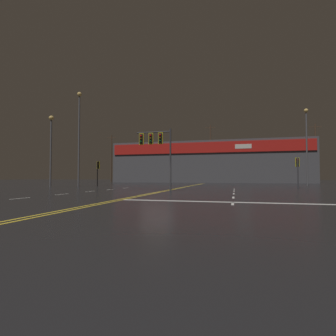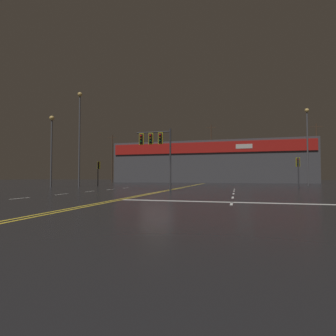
{
  "view_description": "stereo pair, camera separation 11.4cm",
  "coord_description": "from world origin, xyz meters",
  "px_view_note": "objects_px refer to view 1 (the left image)",
  "views": [
    {
      "loc": [
        5.86,
        -19.25,
        1.18
      ],
      "look_at": [
        0.0,
        3.44,
        2.0
      ],
      "focal_mm": 28.0,
      "sensor_mm": 36.0,
      "label": 1
    },
    {
      "loc": [
        5.97,
        -19.22,
        1.18
      ],
      "look_at": [
        0.0,
        3.44,
        2.0
      ],
      "focal_mm": 28.0,
      "sensor_mm": 36.0,
      "label": 2
    }
  ],
  "objects_px": {
    "traffic_signal_median": "(155,143)",
    "streetlight_far_right": "(79,128)",
    "traffic_signal_corner_northeast": "(298,166)",
    "traffic_signal_corner_northwest": "(98,168)",
    "streetlight_near_right": "(51,141)",
    "streetlight_far_left": "(307,137)"
  },
  "relations": [
    {
      "from": "streetlight_near_right",
      "to": "streetlight_far_right",
      "type": "xyz_separation_m",
      "value": [
        2.58,
        1.85,
        1.77
      ]
    },
    {
      "from": "traffic_signal_median",
      "to": "streetlight_far_right",
      "type": "relative_size",
      "value": 0.45
    },
    {
      "from": "traffic_signal_corner_northwest",
      "to": "streetlight_far_left",
      "type": "relative_size",
      "value": 0.31
    },
    {
      "from": "traffic_signal_corner_northwest",
      "to": "traffic_signal_median",
      "type": "bearing_deg",
      "value": -42.77
    },
    {
      "from": "streetlight_near_right",
      "to": "streetlight_far_right",
      "type": "height_order",
      "value": "streetlight_far_right"
    },
    {
      "from": "traffic_signal_corner_northeast",
      "to": "traffic_signal_corner_northwest",
      "type": "bearing_deg",
      "value": 178.16
    },
    {
      "from": "traffic_signal_median",
      "to": "streetlight_near_right",
      "type": "distance_m",
      "value": 15.89
    },
    {
      "from": "traffic_signal_corner_northwest",
      "to": "streetlight_far_left",
      "type": "bearing_deg",
      "value": 16.29
    },
    {
      "from": "streetlight_near_right",
      "to": "traffic_signal_corner_northwest",
      "type": "bearing_deg",
      "value": 55.4
    },
    {
      "from": "traffic_signal_corner_northeast",
      "to": "traffic_signal_corner_northwest",
      "type": "height_order",
      "value": "traffic_signal_corner_northeast"
    },
    {
      "from": "streetlight_near_right",
      "to": "streetlight_far_left",
      "type": "bearing_deg",
      "value": 22.83
    },
    {
      "from": "streetlight_near_right",
      "to": "streetlight_far_left",
      "type": "relative_size",
      "value": 0.8
    },
    {
      "from": "traffic_signal_corner_northeast",
      "to": "streetlight_far_right",
      "type": "xyz_separation_m",
      "value": [
        -25.36,
        -2.37,
        4.89
      ]
    },
    {
      "from": "traffic_signal_corner_northwest",
      "to": "streetlight_far_left",
      "type": "xyz_separation_m",
      "value": [
        27.57,
        8.06,
        4.31
      ]
    },
    {
      "from": "traffic_signal_median",
      "to": "traffic_signal_corner_northwest",
      "type": "height_order",
      "value": "traffic_signal_median"
    },
    {
      "from": "traffic_signal_corner_northwest",
      "to": "streetlight_near_right",
      "type": "bearing_deg",
      "value": -124.6
    },
    {
      "from": "traffic_signal_median",
      "to": "streetlight_near_right",
      "type": "bearing_deg",
      "value": 159.58
    },
    {
      "from": "traffic_signal_corner_northeast",
      "to": "streetlight_near_right",
      "type": "xyz_separation_m",
      "value": [
        -27.94,
        -4.22,
        3.12
      ]
    },
    {
      "from": "traffic_signal_corner_northwest",
      "to": "streetlight_far_left",
      "type": "height_order",
      "value": "streetlight_far_left"
    },
    {
      "from": "streetlight_near_right",
      "to": "traffic_signal_median",
      "type": "bearing_deg",
      "value": -20.42
    },
    {
      "from": "traffic_signal_median",
      "to": "streetlight_far_right",
      "type": "bearing_deg",
      "value": 148.97
    },
    {
      "from": "streetlight_far_left",
      "to": "streetlight_far_right",
      "type": "xyz_separation_m",
      "value": [
        -28.44,
        -11.21,
        0.59
      ]
    }
  ]
}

